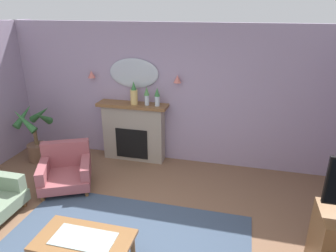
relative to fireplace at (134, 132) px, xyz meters
The scene contains 11 objects.
wall_back 1.05m from the fireplace, 17.47° to the left, with size 7.30×0.10×2.63m, color #9E8CA8.
fireplace is the anchor object (origin of this frame).
mantel_vase_centre 0.78m from the fireplace, 29.53° to the right, with size 0.14×0.14×0.44m.
mantel_vase_right 0.84m from the fireplace, ahead, with size 0.10×0.10×0.35m.
mantel_vase_left 0.92m from the fireplace, ahead, with size 0.10×0.10×0.35m.
wall_mirror 1.15m from the fireplace, 90.00° to the left, with size 0.96×0.06×0.56m, color #B2BCC6.
wall_sconce_left 1.38m from the fireplace, behind, with size 0.14×0.14×0.14m, color #D17066.
wall_sconce_right 1.38m from the fireplace, ahead, with size 0.14×0.14×0.14m, color #D17066.
coffee_table 2.85m from the fireplace, 81.48° to the right, with size 1.10×0.60×0.45m.
armchair_beside_couch 1.48m from the fireplace, 122.85° to the right, with size 1.08×1.09×0.71m.
potted_plant_corner_palm 1.92m from the fireplace, 164.19° to the right, with size 0.63×0.62×1.14m.
Camera 1 is at (1.32, -2.49, 2.89)m, focal length 32.94 mm.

